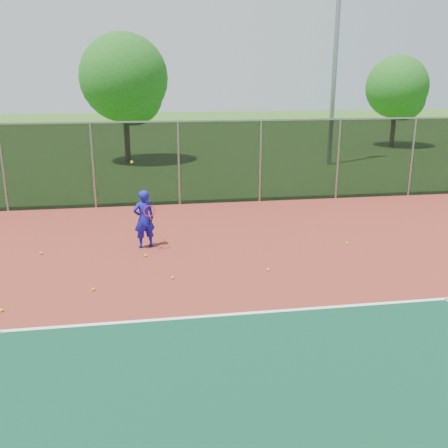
# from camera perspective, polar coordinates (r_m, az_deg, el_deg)

# --- Properties ---
(ground) EXTENTS (120.00, 120.00, 0.00)m
(ground) POSITION_cam_1_polar(r_m,az_deg,el_deg) (8.48, 23.39, -17.50)
(ground) COLOR #2A5919
(ground) RESTS_ON ground
(court_apron) EXTENTS (30.00, 20.00, 0.02)m
(court_apron) POSITION_cam_1_polar(r_m,az_deg,el_deg) (9.95, 17.28, -11.45)
(court_apron) COLOR maroon
(court_apron) RESTS_ON ground
(fence_back) EXTENTS (30.00, 0.06, 3.03)m
(fence_back) POSITION_cam_1_polar(r_m,az_deg,el_deg) (18.53, 4.17, 7.27)
(fence_back) COLOR black
(fence_back) RESTS_ON court_apron
(tennis_player) EXTENTS (0.67, 0.68, 2.39)m
(tennis_player) POSITION_cam_1_polar(r_m,az_deg,el_deg) (13.70, -9.12, 0.57)
(tennis_player) COLOR #1512AD
(tennis_player) RESTS_ON court_apron
(practice_ball_0) EXTENTS (0.07, 0.07, 0.07)m
(practice_ball_0) POSITION_cam_1_polar(r_m,az_deg,el_deg) (11.72, -5.88, -6.10)
(practice_ball_0) COLOR #C9CF18
(practice_ball_0) RESTS_ON court_apron
(practice_ball_1) EXTENTS (0.07, 0.07, 0.07)m
(practice_ball_1) POSITION_cam_1_polar(r_m,az_deg,el_deg) (14.41, 13.93, -2.12)
(practice_ball_1) COLOR #C9CF18
(practice_ball_1) RESTS_ON court_apron
(practice_ball_2) EXTENTS (0.07, 0.07, 0.07)m
(practice_ball_2) POSITION_cam_1_polar(r_m,az_deg,el_deg) (13.20, -8.94, -3.57)
(practice_ball_2) COLOR #C9CF18
(practice_ball_2) RESTS_ON court_apron
(practice_ball_4) EXTENTS (0.07, 0.07, 0.07)m
(practice_ball_4) POSITION_cam_1_polar(r_m,az_deg,el_deg) (12.16, 5.05, -5.21)
(practice_ball_4) COLOR #C9CF18
(practice_ball_4) RESTS_ON court_apron
(practice_ball_5) EXTENTS (0.07, 0.07, 0.07)m
(practice_ball_5) POSITION_cam_1_polar(r_m,az_deg,el_deg) (11.42, -14.70, -7.23)
(practice_ball_5) COLOR #C9CF18
(practice_ball_5) RESTS_ON court_apron
(practice_ball_6) EXTENTS (0.07, 0.07, 0.07)m
(practice_ball_6) POSITION_cam_1_polar(r_m,az_deg,el_deg) (14.07, -20.18, -3.14)
(practice_ball_6) COLOR #C9CF18
(practice_ball_6) RESTS_ON court_apron
(practice_ball_7) EXTENTS (0.07, 0.07, 0.07)m
(practice_ball_7) POSITION_cam_1_polar(r_m,az_deg,el_deg) (11.06, -24.07, -8.99)
(practice_ball_7) COLOR #C9CF18
(practice_ball_7) RESTS_ON court_apron
(floodlight_n) EXTENTS (0.90, 0.40, 11.56)m
(floodlight_n) POSITION_cam_1_polar(r_m,az_deg,el_deg) (27.07, 12.76, 20.46)
(floodlight_n) COLOR gray
(floodlight_n) RESTS_ON ground
(tree_back_left) EXTENTS (4.59, 4.59, 6.74)m
(tree_back_left) POSITION_cam_1_polar(r_m,az_deg,el_deg) (27.45, -11.16, 15.64)
(tree_back_left) COLOR #3B2715
(tree_back_left) RESTS_ON ground
(tree_back_mid) EXTENTS (3.96, 3.96, 5.82)m
(tree_back_mid) POSITION_cam_1_polar(r_m,az_deg,el_deg) (35.10, 19.33, 14.25)
(tree_back_mid) COLOR #3B2715
(tree_back_mid) RESTS_ON ground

